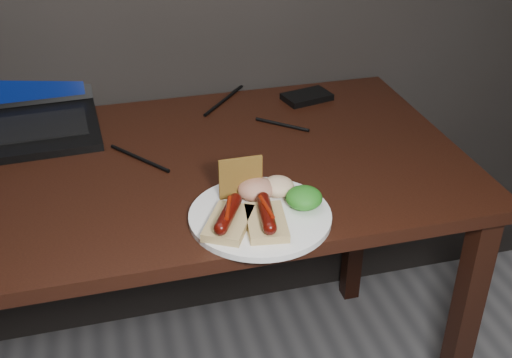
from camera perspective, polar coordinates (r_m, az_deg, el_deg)
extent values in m
cube|color=black|center=(1.40, -9.91, 0.45)|extent=(1.40, 0.70, 0.03)
cube|color=black|center=(1.58, 17.61, -13.69)|extent=(0.05, 0.05, 0.72)
cube|color=black|center=(1.99, 9.01, -2.18)|extent=(0.05, 0.05, 0.72)
cube|color=black|center=(1.59, -20.20, 3.89)|extent=(0.37, 0.28, 0.02)
cube|color=black|center=(1.59, -20.27, 4.23)|extent=(0.31, 0.16, 0.00)
cube|color=black|center=(1.71, -20.91, 10.04)|extent=(0.36, 0.11, 0.23)
cube|color=navy|center=(1.71, -20.91, 10.04)|extent=(0.32, 0.09, 0.20)
cube|color=black|center=(1.69, 4.54, 7.29)|extent=(0.14, 0.10, 0.02)
cylinder|color=black|center=(1.42, -10.31, 1.83)|extent=(0.11, 0.15, 0.01)
cylinder|color=black|center=(1.68, -2.73, 7.12)|extent=(0.15, 0.17, 0.01)
cylinder|color=black|center=(1.55, 2.34, 4.86)|extent=(0.11, 0.10, 0.01)
cylinder|color=white|center=(1.20, 0.37, -3.32)|extent=(0.31, 0.31, 0.01)
cube|color=#D7C07E|center=(1.16, -2.46, -3.93)|extent=(0.12, 0.13, 0.02)
cylinder|color=#530B05|center=(1.15, -2.48, -3.09)|extent=(0.07, 0.10, 0.02)
sphere|color=#530B05|center=(1.11, -3.16, -4.42)|extent=(0.02, 0.02, 0.02)
sphere|color=#530B05|center=(1.19, -1.85, -1.85)|extent=(0.03, 0.02, 0.02)
cylinder|color=#6E1305|center=(1.14, -2.50, -2.57)|extent=(0.03, 0.07, 0.01)
cube|color=#D7C07E|center=(1.16, 0.92, -3.86)|extent=(0.09, 0.12, 0.02)
cylinder|color=#530B05|center=(1.15, 0.93, -3.02)|extent=(0.04, 0.10, 0.02)
sphere|color=#530B05|center=(1.11, 1.25, -4.38)|extent=(0.03, 0.02, 0.02)
sphere|color=#530B05|center=(1.19, 0.63, -1.75)|extent=(0.03, 0.02, 0.02)
cylinder|color=#6E1305|center=(1.14, 0.94, -2.50)|extent=(0.01, 0.07, 0.01)
cube|color=olive|center=(1.23, -1.38, 0.13)|extent=(0.09, 0.01, 0.08)
ellipsoid|color=#145C12|center=(1.21, 4.29, -1.68)|extent=(0.07, 0.07, 0.04)
ellipsoid|color=maroon|center=(1.24, 0.00, -0.88)|extent=(0.07, 0.07, 0.04)
ellipsoid|color=white|center=(1.25, 1.95, -0.66)|extent=(0.06, 0.06, 0.04)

